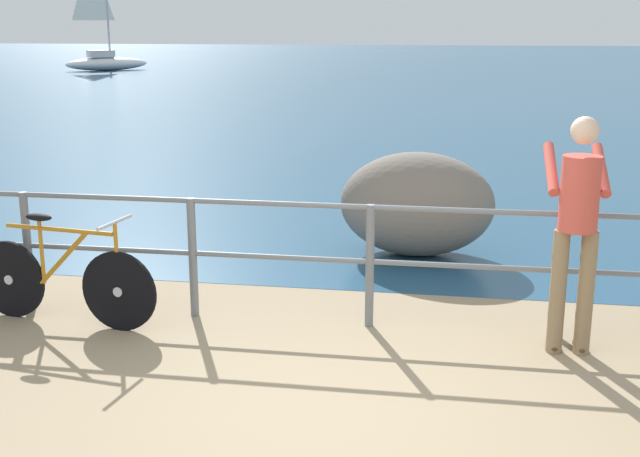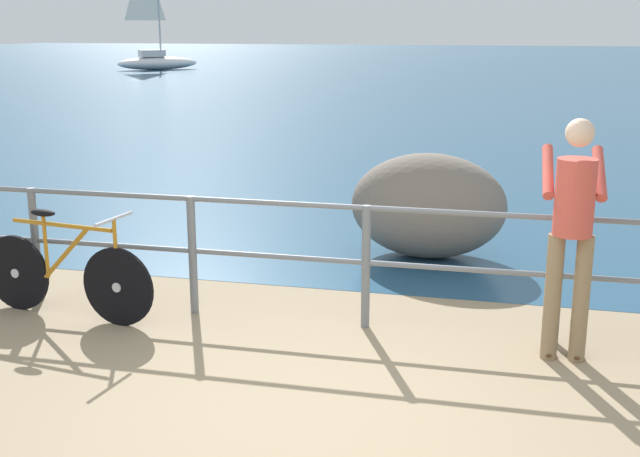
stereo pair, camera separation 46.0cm
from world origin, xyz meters
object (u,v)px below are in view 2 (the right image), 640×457
Objects in this scene: bicycle at (66,273)px; person_at_railing at (572,229)px; breakwater_boulder_main at (428,206)px; sailboat at (156,57)px.

person_at_railing is (4.02, 0.07, 0.60)m from bicycle.
breakwater_boulder_main is (-1.26, 2.46, -0.44)m from person_at_railing.
sailboat reaches higher than person_at_railing.
person_at_railing is 1.09× the size of breakwater_boulder_main.
breakwater_boulder_main is at bearing 26.26° from person_at_railing.
person_at_railing is at bearing 9.16° from bicycle.
sailboat is at bearing 27.89° from person_at_railing.
person_at_railing reaches higher than breakwater_boulder_main.
person_at_railing is 2.80m from breakwater_boulder_main.
breakwater_boulder_main reaches higher than bicycle.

